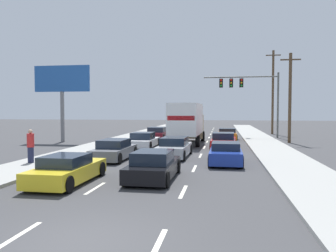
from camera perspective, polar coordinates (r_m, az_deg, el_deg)
ground_plane at (r=32.39m, az=3.61°, el=-2.64°), size 140.00×140.00×0.00m
sidewalk_right at (r=27.51m, az=16.88°, el=-3.54°), size 3.13×80.00×0.14m
sidewalk_left at (r=29.00m, az=-10.92°, el=-3.16°), size 3.13×80.00×0.14m
lane_markings at (r=30.03m, az=3.17°, el=-3.04°), size 3.54×57.00×0.01m
car_maroon at (r=34.66m, az=-1.78°, el=-1.30°), size 1.97×4.16×1.28m
car_white at (r=27.22m, az=-4.17°, el=-2.47°), size 1.97×4.31×1.23m
car_gray at (r=20.79m, az=-9.06°, el=-4.05°), size 1.86×4.38×1.24m
car_yellow at (r=14.57m, az=-16.64°, el=-7.13°), size 1.88×4.38×1.18m
box_truck at (r=29.72m, az=3.28°, el=0.86°), size 2.69×8.13×3.58m
car_silver at (r=21.77m, az=1.06°, el=-3.68°), size 1.97×4.57×1.26m
car_black at (r=14.78m, az=-2.44°, el=-6.76°), size 1.88×4.34×1.25m
car_orange at (r=34.28m, az=9.97°, el=-1.46°), size 1.93×4.16×1.19m
car_red at (r=27.20m, az=9.37°, el=-2.49°), size 2.10×4.60×1.24m
car_blue at (r=19.30m, az=9.71°, el=-4.61°), size 1.86×4.07×1.19m
traffic_signal_mast at (r=38.01m, az=12.68°, el=6.34°), size 8.08×0.69×7.07m
utility_pole_mid at (r=32.93m, az=19.90°, el=4.68°), size 1.80×0.28×8.21m
utility_pole_far at (r=44.44m, az=17.28°, el=5.62°), size 1.80×0.28×10.46m
roadside_billboard at (r=33.48m, az=-17.47°, el=6.49°), size 5.44×0.36×7.19m
pedestrian_near_corner at (r=19.84m, az=-22.19°, el=-3.15°), size 0.38×0.38×1.82m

